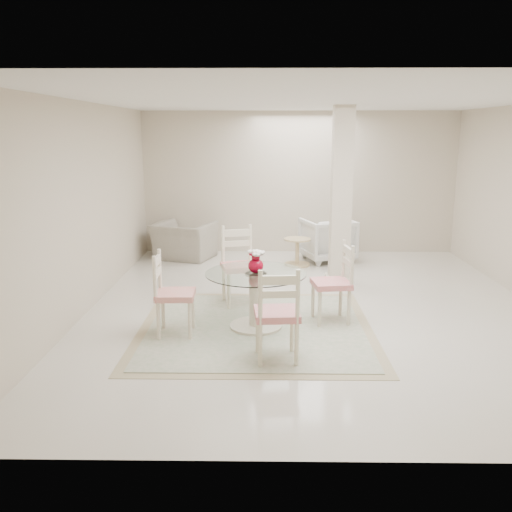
{
  "coord_description": "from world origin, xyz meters",
  "views": [
    {
      "loc": [
        -0.68,
        -6.97,
        2.33
      ],
      "look_at": [
        -0.77,
        -0.59,
        0.85
      ],
      "focal_mm": 38.0,
      "sensor_mm": 36.0,
      "label": 1
    }
  ],
  "objects_px": {
    "dining_chair_east": "(337,277)",
    "armchair_white": "(327,240)",
    "column": "(341,197)",
    "red_vase": "(256,261)",
    "side_table": "(297,253)",
    "dining_chair_north": "(239,259)",
    "recliner_taupe": "(184,241)",
    "dining_table": "(256,300)",
    "dining_chair_west": "(169,288)",
    "dining_chair_south": "(278,308)"
  },
  "relations": [
    {
      "from": "dining_chair_south",
      "to": "recliner_taupe",
      "type": "distance_m",
      "value": 4.94
    },
    {
      "from": "armchair_white",
      "to": "side_table",
      "type": "distance_m",
      "value": 0.71
    },
    {
      "from": "dining_chair_east",
      "to": "armchair_white",
      "type": "xyz_separation_m",
      "value": [
        0.27,
        3.3,
        -0.19
      ]
    },
    {
      "from": "dining_chair_east",
      "to": "recliner_taupe",
      "type": "distance_m",
      "value": 4.18
    },
    {
      "from": "red_vase",
      "to": "dining_chair_north",
      "type": "distance_m",
      "value": 1.05
    },
    {
      "from": "dining_table",
      "to": "armchair_white",
      "type": "distance_m",
      "value": 3.75
    },
    {
      "from": "red_vase",
      "to": "side_table",
      "type": "distance_m",
      "value": 3.28
    },
    {
      "from": "recliner_taupe",
      "to": "dining_chair_east",
      "type": "bearing_deg",
      "value": 143.11
    },
    {
      "from": "dining_chair_north",
      "to": "dining_chair_south",
      "type": "bearing_deg",
      "value": -90.33
    },
    {
      "from": "column",
      "to": "dining_table",
      "type": "xyz_separation_m",
      "value": [
        -1.27,
        -2.09,
        -1.0
      ]
    },
    {
      "from": "column",
      "to": "dining_table",
      "type": "height_order",
      "value": "column"
    },
    {
      "from": "dining_chair_west",
      "to": "dining_chair_south",
      "type": "relative_size",
      "value": 0.97
    },
    {
      "from": "dining_table",
      "to": "recliner_taupe",
      "type": "bearing_deg",
      "value": 110.78
    },
    {
      "from": "dining_chair_east",
      "to": "armchair_white",
      "type": "bearing_deg",
      "value": 167.31
    },
    {
      "from": "dining_chair_east",
      "to": "dining_chair_north",
      "type": "xyz_separation_m",
      "value": [
        -1.24,
        0.76,
        0.04
      ]
    },
    {
      "from": "dining_table",
      "to": "dining_chair_north",
      "type": "xyz_separation_m",
      "value": [
        -0.25,
        1.0,
        0.27
      ]
    },
    {
      "from": "dining_chair_west",
      "to": "armchair_white",
      "type": "distance_m",
      "value": 4.39
    },
    {
      "from": "red_vase",
      "to": "recliner_taupe",
      "type": "bearing_deg",
      "value": 110.81
    },
    {
      "from": "dining_table",
      "to": "dining_chair_west",
      "type": "relative_size",
      "value": 1.1
    },
    {
      "from": "red_vase",
      "to": "dining_chair_east",
      "type": "height_order",
      "value": "dining_chair_east"
    },
    {
      "from": "dining_table",
      "to": "side_table",
      "type": "distance_m",
      "value": 3.23
    },
    {
      "from": "dining_chair_north",
      "to": "column",
      "type": "bearing_deg",
      "value": 21.87
    },
    {
      "from": "dining_chair_east",
      "to": "recliner_taupe",
      "type": "bearing_deg",
      "value": -153.26
    },
    {
      "from": "dining_chair_south",
      "to": "dining_chair_west",
      "type": "bearing_deg",
      "value": -36.3
    },
    {
      "from": "side_table",
      "to": "column",
      "type": "bearing_deg",
      "value": -60.91
    },
    {
      "from": "dining_table",
      "to": "recliner_taupe",
      "type": "height_order",
      "value": "dining_table"
    },
    {
      "from": "dining_chair_east",
      "to": "side_table",
      "type": "distance_m",
      "value": 2.95
    },
    {
      "from": "dining_chair_north",
      "to": "dining_chair_east",
      "type": "bearing_deg",
      "value": -45.34
    },
    {
      "from": "dining_chair_south",
      "to": "armchair_white",
      "type": "height_order",
      "value": "dining_chair_south"
    },
    {
      "from": "red_vase",
      "to": "dining_chair_east",
      "type": "bearing_deg",
      "value": 13.69
    },
    {
      "from": "column",
      "to": "red_vase",
      "type": "xyz_separation_m",
      "value": [
        -1.27,
        -2.09,
        -0.51
      ]
    },
    {
      "from": "dining_chair_north",
      "to": "recliner_taupe",
      "type": "relative_size",
      "value": 1.14
    },
    {
      "from": "dining_chair_west",
      "to": "side_table",
      "type": "xyz_separation_m",
      "value": [
        1.68,
        3.38,
        -0.35
      ]
    },
    {
      "from": "dining_chair_east",
      "to": "dining_chair_south",
      "type": "xyz_separation_m",
      "value": [
        -0.76,
        -1.23,
        0.01
      ]
    },
    {
      "from": "dining_table",
      "to": "dining_chair_south",
      "type": "relative_size",
      "value": 1.07
    },
    {
      "from": "column",
      "to": "dining_table",
      "type": "distance_m",
      "value": 2.65
    },
    {
      "from": "red_vase",
      "to": "dining_table",
      "type": "bearing_deg",
      "value": 146.31
    },
    {
      "from": "dining_chair_east",
      "to": "dining_chair_north",
      "type": "bearing_deg",
      "value": -129.5
    },
    {
      "from": "dining_chair_west",
      "to": "dining_chair_north",
      "type": "bearing_deg",
      "value": -33.22
    },
    {
      "from": "column",
      "to": "dining_chair_east",
      "type": "xyz_separation_m",
      "value": [
        -0.28,
        -1.85,
        -0.77
      ]
    },
    {
      "from": "dining_chair_west",
      "to": "column",
      "type": "bearing_deg",
      "value": -46.21
    },
    {
      "from": "dining_table",
      "to": "dining_chair_west",
      "type": "xyz_separation_m",
      "value": [
        -0.99,
        -0.23,
        0.22
      ]
    },
    {
      "from": "red_vase",
      "to": "recliner_taupe",
      "type": "relative_size",
      "value": 0.27
    },
    {
      "from": "column",
      "to": "dining_chair_south",
      "type": "distance_m",
      "value": 3.35
    },
    {
      "from": "column",
      "to": "dining_chair_west",
      "type": "xyz_separation_m",
      "value": [
        -2.27,
        -2.32,
        -0.78
      ]
    },
    {
      "from": "dining_chair_west",
      "to": "armchair_white",
      "type": "xyz_separation_m",
      "value": [
        2.25,
        3.76,
        -0.18
      ]
    },
    {
      "from": "dining_chair_south",
      "to": "red_vase",
      "type": "bearing_deg",
      "value": -81.3
    },
    {
      "from": "red_vase",
      "to": "dining_chair_west",
      "type": "relative_size",
      "value": 0.26
    },
    {
      "from": "column",
      "to": "dining_chair_west",
      "type": "height_order",
      "value": "column"
    },
    {
      "from": "dining_chair_north",
      "to": "recliner_taupe",
      "type": "bearing_deg",
      "value": 99.27
    }
  ]
}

